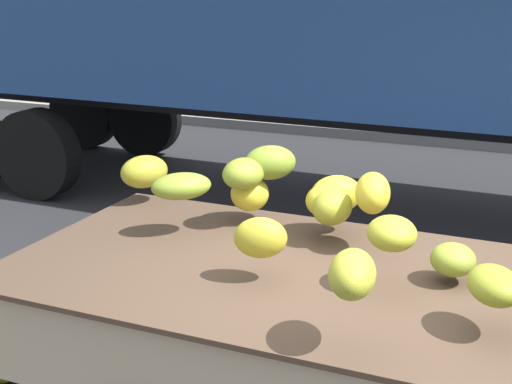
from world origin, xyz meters
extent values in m
cube|color=#CCB793|center=(-0.78, -0.05, 0.58)|extent=(2.79, 1.76, 0.08)
cube|color=#CCB793|center=(-0.76, 0.78, 0.84)|extent=(2.76, 0.11, 0.44)
cube|color=#CCB793|center=(-0.79, -0.87, 0.84)|extent=(2.76, 0.11, 0.44)
cube|color=#CCB793|center=(-2.13, -0.02, 0.84)|extent=(0.08, 1.70, 0.44)
cube|color=#B21914|center=(-0.76, 0.81, 0.80)|extent=(2.64, 0.07, 0.07)
cube|color=brown|center=(-0.78, -0.05, 1.07)|extent=(2.91, 1.88, 0.03)
ellipsoid|color=gold|center=(-2.01, 0.71, 1.31)|extent=(0.39, 0.42, 0.23)
ellipsoid|color=#ADAE2D|center=(-0.07, -0.10, 1.39)|extent=(0.34, 0.37, 0.17)
ellipsoid|color=gold|center=(-1.16, 0.61, 1.28)|extent=(0.30, 0.32, 0.22)
ellipsoid|color=yellow|center=(-0.30, 0.41, 1.44)|extent=(0.28, 0.37, 0.24)
ellipsoid|color=#A2A92C|center=(-0.55, 0.43, 1.32)|extent=(0.29, 0.33, 0.22)
ellipsoid|color=#939E29|center=(0.47, -0.40, 1.32)|extent=(0.35, 0.39, 0.17)
ellipsoid|color=gold|center=(-0.59, 0.63, 1.34)|extent=(0.39, 0.36, 0.24)
ellipsoid|color=olive|center=(-1.45, 0.22, 1.40)|extent=(0.43, 0.42, 0.16)
ellipsoid|color=#8EA532|center=(0.21, 0.11, 1.22)|extent=(0.31, 0.32, 0.17)
ellipsoid|color=gold|center=(-0.73, -0.25, 1.33)|extent=(0.33, 0.27, 0.22)
ellipsoid|color=gold|center=(-0.09, -0.78, 1.43)|extent=(0.27, 0.38, 0.20)
ellipsoid|color=#8BA12F|center=(-1.16, 0.50, 1.44)|extent=(0.31, 0.35, 0.20)
ellipsoid|color=olive|center=(-1.04, 0.66, 1.49)|extent=(0.40, 0.38, 0.22)
ellipsoid|color=gold|center=(-0.60, 0.50, 1.33)|extent=(0.38, 0.38, 0.20)
cylinder|color=black|center=(-1.09, 0.78, 0.32)|extent=(0.64, 0.21, 0.64)
cube|color=black|center=(-1.48, 4.50, 1.10)|extent=(11.05, 0.65, 0.30)
cylinder|color=black|center=(-5.05, 5.78, 0.54)|extent=(1.09, 0.32, 1.08)
cylinder|color=black|center=(-5.10, 3.38, 0.54)|extent=(1.09, 0.32, 1.08)
cylinder|color=black|center=(-6.13, 5.81, 0.54)|extent=(1.09, 0.32, 1.08)
ellipsoid|color=gold|center=(-2.62, -0.15, 0.08)|extent=(0.30, 0.37, 0.17)
camera|label=1|loc=(0.69, -3.72, 2.71)|focal=53.26mm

